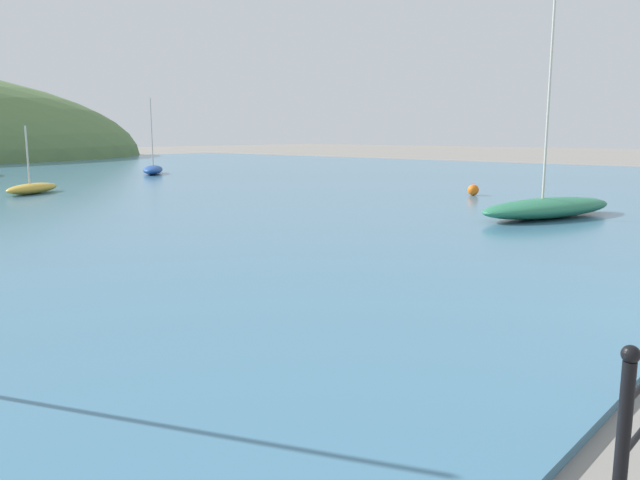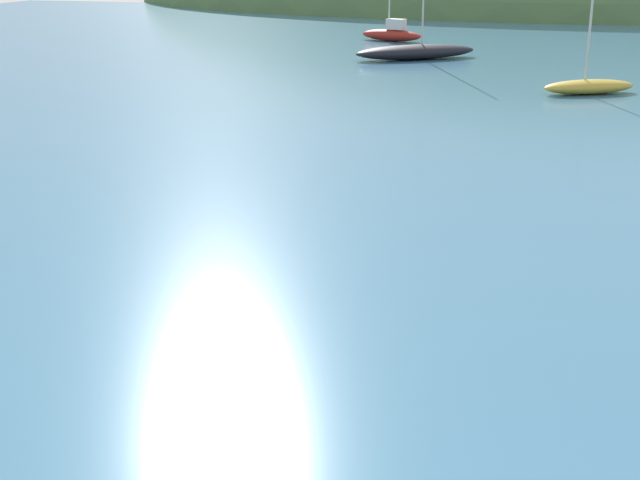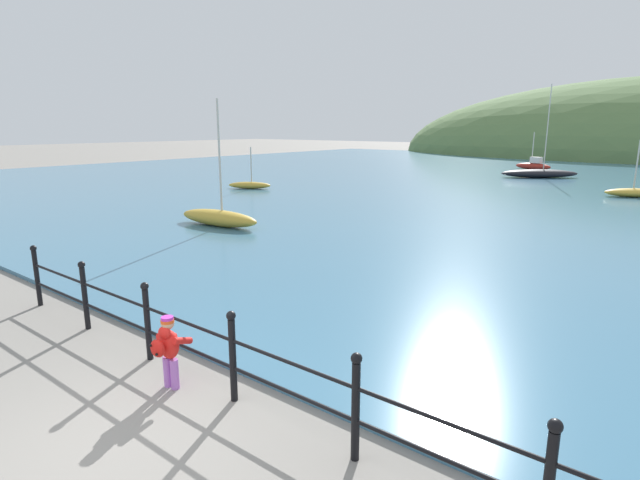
{
  "view_description": "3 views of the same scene",
  "coord_description": "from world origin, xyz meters",
  "px_view_note": "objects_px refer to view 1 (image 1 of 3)",
  "views": [
    {
      "loc": [
        -9.38,
        0.5,
        2.53
      ],
      "look_at": [
        -1.82,
        7.13,
        0.8
      ],
      "focal_mm": 35.0,
      "sensor_mm": 36.0,
      "label": 1
    },
    {
      "loc": [
        1.22,
        -1.65,
        4.33
      ],
      "look_at": [
        -1.27,
        7.35,
        1.21
      ],
      "focal_mm": 50.0,
      "sensor_mm": 36.0,
      "label": 2
    },
    {
      "loc": [
        4.77,
        -2.33,
        3.41
      ],
      "look_at": [
        -1.58,
        5.69,
        1.08
      ],
      "focal_mm": 28.0,
      "sensor_mm": 36.0,
      "label": 3
    }
  ],
  "objects_px": {
    "boat_mid_harbor": "(32,188)",
    "mooring_buoy": "(473,190)",
    "boat_far_right": "(548,207)",
    "boat_green_fishing": "(153,169)"
  },
  "relations": [
    {
      "from": "boat_mid_harbor",
      "to": "boat_green_fishing",
      "type": "relative_size",
      "value": 0.67
    },
    {
      "from": "boat_mid_harbor",
      "to": "boat_far_right",
      "type": "relative_size",
      "value": 0.48
    },
    {
      "from": "boat_far_right",
      "to": "mooring_buoy",
      "type": "bearing_deg",
      "value": 46.61
    },
    {
      "from": "boat_mid_harbor",
      "to": "boat_far_right",
      "type": "bearing_deg",
      "value": -70.25
    },
    {
      "from": "boat_far_right",
      "to": "mooring_buoy",
      "type": "distance_m",
      "value": 6.49
    },
    {
      "from": "boat_mid_harbor",
      "to": "mooring_buoy",
      "type": "relative_size",
      "value": 6.86
    },
    {
      "from": "boat_green_fishing",
      "to": "boat_far_right",
      "type": "xyz_separation_m",
      "value": [
        -3.53,
        -25.18,
        0.02
      ]
    },
    {
      "from": "boat_mid_harbor",
      "to": "boat_green_fishing",
      "type": "xyz_separation_m",
      "value": [
        10.18,
        6.67,
        0.05
      ]
    },
    {
      "from": "boat_green_fishing",
      "to": "boat_far_right",
      "type": "relative_size",
      "value": 0.72
    },
    {
      "from": "mooring_buoy",
      "to": "boat_far_right",
      "type": "bearing_deg",
      "value": -133.39
    }
  ]
}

